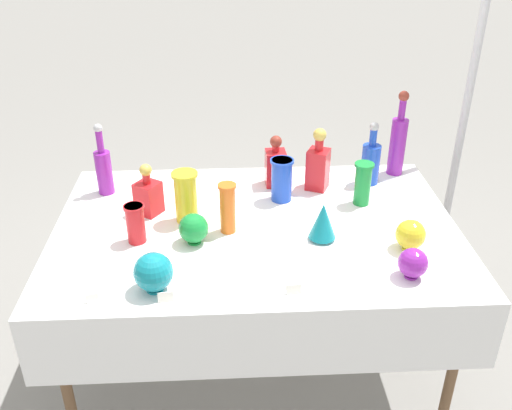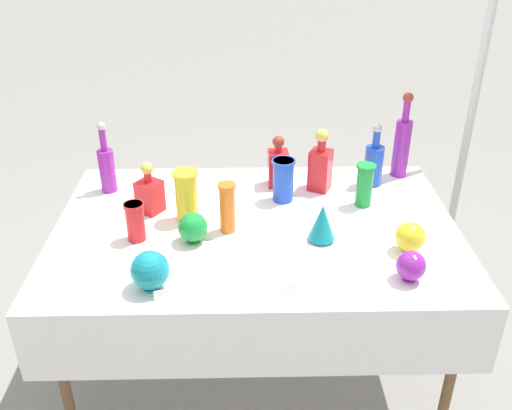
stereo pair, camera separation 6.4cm
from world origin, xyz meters
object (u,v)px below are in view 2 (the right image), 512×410
at_px(tall_bottle_1, 402,143).
at_px(square_decanter_2, 320,165).
at_px(canopy_pole, 470,122).
at_px(slender_vase_3, 283,179).
at_px(fluted_vase_0, 322,222).
at_px(round_bowl_0, 411,266).
at_px(tall_bottle_2, 107,166).
at_px(slender_vase_0, 365,184).
at_px(round_bowl_1, 150,270).
at_px(slender_vase_1, 186,195).
at_px(tall_bottle_0, 374,163).
at_px(slender_vase_4, 135,220).
at_px(square_decanter_0, 149,193).
at_px(round_bowl_3, 410,237).
at_px(square_decanter_1, 278,165).
at_px(slender_vase_2, 227,206).
at_px(round_bowl_2, 193,227).

relative_size(tall_bottle_1, square_decanter_2, 1.40).
bearing_deg(canopy_pole, slender_vase_3, -156.42).
bearing_deg(square_decanter_2, canopy_pole, 22.00).
relative_size(fluted_vase_0, round_bowl_0, 1.38).
xyz_separation_m(tall_bottle_2, square_decanter_2, (1.01, -0.01, -0.00)).
bearing_deg(slender_vase_0, round_bowl_1, -145.64).
xyz_separation_m(square_decanter_2, slender_vase_1, (-0.61, -0.28, -0.00)).
xyz_separation_m(tall_bottle_0, slender_vase_3, (-0.45, -0.15, -0.01)).
xyz_separation_m(slender_vase_1, canopy_pole, (1.43, 0.61, 0.09)).
bearing_deg(square_decanter_2, slender_vase_4, -151.72).
bearing_deg(square_decanter_0, round_bowl_3, -18.09).
height_order(tall_bottle_2, round_bowl_1, tall_bottle_2).
bearing_deg(tall_bottle_1, round_bowl_3, -100.34).
bearing_deg(slender_vase_3, tall_bottle_2, 172.19).
bearing_deg(tall_bottle_2, canopy_pole, 10.02).
xyz_separation_m(tall_bottle_0, square_decanter_0, (-1.05, -0.24, -0.02)).
bearing_deg(square_decanter_0, square_decanter_1, 22.98).
distance_m(tall_bottle_2, slender_vase_2, 0.69).
bearing_deg(slender_vase_0, square_decanter_1, 150.73).
relative_size(square_decanter_1, slender_vase_1, 1.11).
bearing_deg(tall_bottle_2, slender_vase_2, -33.53).
xyz_separation_m(slender_vase_1, round_bowl_1, (-0.09, -0.49, -0.04)).
xyz_separation_m(slender_vase_2, slender_vase_3, (0.25, 0.27, -0.01)).
xyz_separation_m(tall_bottle_0, round_bowl_3, (0.03, -0.60, -0.05)).
height_order(square_decanter_0, canopy_pole, canopy_pole).
bearing_deg(tall_bottle_1, square_decanter_1, -171.08).
bearing_deg(slender_vase_2, fluted_vase_0, -12.33).
xyz_separation_m(square_decanter_0, fluted_vase_0, (0.74, -0.26, -0.00)).
height_order(round_bowl_2, canopy_pole, canopy_pole).
xyz_separation_m(square_decanter_1, round_bowl_0, (0.45, -0.79, -0.04)).
height_order(tall_bottle_0, slender_vase_1, tall_bottle_0).
bearing_deg(slender_vase_0, tall_bottle_0, 68.24).
bearing_deg(canopy_pole, slender_vase_4, -154.79).
bearing_deg(tall_bottle_2, square_decanter_2, -0.38).
distance_m(square_decanter_1, round_bowl_3, 0.78).
relative_size(slender_vase_3, canopy_pole, 0.08).
bearing_deg(tall_bottle_0, slender_vase_1, -159.89).
height_order(slender_vase_0, slender_vase_1, slender_vase_1).
relative_size(tall_bottle_0, square_decanter_2, 1.02).
bearing_deg(tall_bottle_2, round_bowl_0, -30.65).
relative_size(tall_bottle_0, slender_vase_2, 1.43).
xyz_separation_m(tall_bottle_1, slender_vase_0, (-0.24, -0.31, -0.06)).
relative_size(slender_vase_1, round_bowl_1, 1.53).
xyz_separation_m(slender_vase_1, fluted_vase_0, (0.57, -0.18, -0.04)).
height_order(square_decanter_1, slender_vase_0, square_decanter_1).
xyz_separation_m(square_decanter_2, round_bowl_0, (0.25, -0.74, -0.06)).
bearing_deg(slender_vase_1, square_decanter_1, 38.22).
distance_m(tall_bottle_0, square_decanter_1, 0.46).
height_order(slender_vase_1, fluted_vase_0, slender_vase_1).
bearing_deg(round_bowl_3, square_decanter_2, 117.96).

